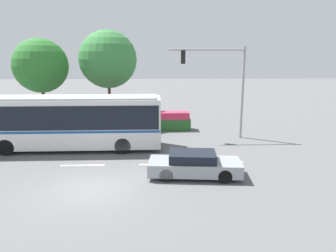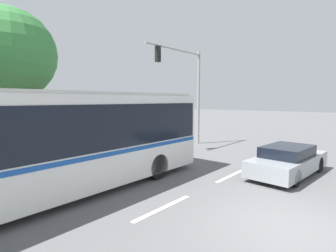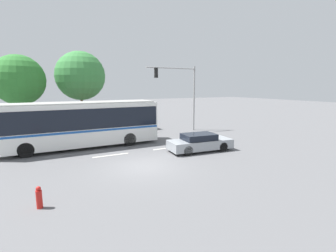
# 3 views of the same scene
# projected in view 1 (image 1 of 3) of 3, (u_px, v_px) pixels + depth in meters

# --- Properties ---
(ground_plane) EXTENTS (140.00, 140.00, 0.00)m
(ground_plane) POSITION_uv_depth(u_px,v_px,m) (91.00, 189.00, 13.81)
(ground_plane) COLOR #5B5B5E
(city_bus) EXTENTS (11.12, 2.67, 3.40)m
(city_bus) POSITION_uv_depth(u_px,v_px,m) (73.00, 120.00, 19.37)
(city_bus) COLOR silver
(city_bus) RESTS_ON ground
(sedan_foreground) EXTENTS (4.66, 2.15, 1.24)m
(sedan_foreground) POSITION_uv_depth(u_px,v_px,m) (194.00, 165.00, 15.14)
(sedan_foreground) COLOR gray
(sedan_foreground) RESTS_ON ground
(traffic_light_pole) EXTENTS (5.38, 0.24, 6.53)m
(traffic_light_pole) POSITION_uv_depth(u_px,v_px,m) (225.00, 78.00, 21.58)
(traffic_light_pole) COLOR gray
(traffic_light_pole) RESTS_ON ground
(flowering_hedge) EXTENTS (10.40, 1.14, 1.46)m
(flowering_hedge) POSITION_uv_depth(u_px,v_px,m) (126.00, 121.00, 24.69)
(flowering_hedge) COLOR #286028
(flowering_hedge) RESTS_ON ground
(street_tree_left) EXTENTS (4.45, 4.45, 7.32)m
(street_tree_left) POSITION_uv_depth(u_px,v_px,m) (41.00, 66.00, 25.23)
(street_tree_left) COLOR brown
(street_tree_left) RESTS_ON ground
(street_tree_centre) EXTENTS (4.93, 4.93, 8.06)m
(street_tree_centre) POSITION_uv_depth(u_px,v_px,m) (108.00, 59.00, 26.25)
(street_tree_centre) COLOR brown
(street_tree_centre) RESTS_ON ground
(lane_stripe_near) EXTENTS (2.40, 0.16, 0.01)m
(lane_stripe_near) POSITION_uv_depth(u_px,v_px,m) (161.00, 164.00, 16.91)
(lane_stripe_near) COLOR silver
(lane_stripe_near) RESTS_ON ground
(lane_stripe_mid) EXTENTS (2.40, 0.16, 0.01)m
(lane_stripe_mid) POSITION_uv_depth(u_px,v_px,m) (222.00, 162.00, 17.24)
(lane_stripe_mid) COLOR silver
(lane_stripe_mid) RESTS_ON ground
(lane_stripe_far) EXTENTS (2.40, 0.16, 0.01)m
(lane_stripe_far) POSITION_uv_depth(u_px,v_px,m) (82.00, 165.00, 16.76)
(lane_stripe_far) COLOR silver
(lane_stripe_far) RESTS_ON ground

